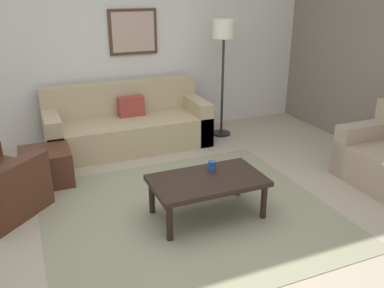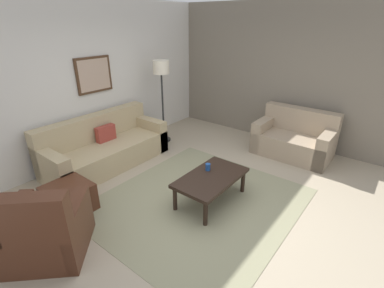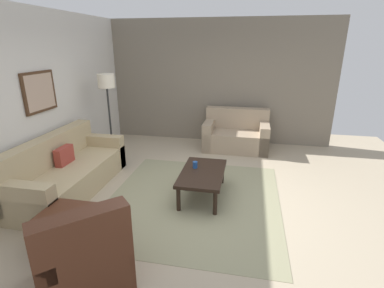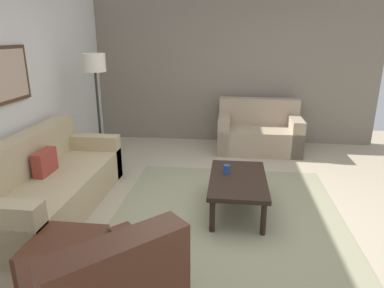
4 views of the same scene
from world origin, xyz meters
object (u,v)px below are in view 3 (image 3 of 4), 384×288
Objects in this scene: framed_artwork at (40,92)px; couch_loveseat at (236,135)px; ottoman at (67,227)px; cup at (195,165)px; armchair_leather at (82,261)px; coffee_table at (202,175)px; lamp_standing at (107,90)px; couch_main at (64,173)px.

couch_loveseat is at bearing -52.82° from framed_artwork.
ottoman is 5.33× the size of cup.
armchair_leather is at bearing -138.49° from framed_artwork.
coffee_table is (2.00, -0.82, 0.05)m from armchair_leather.
framed_artwork reaches higher than coffee_table.
armchair_leather is 10.77× the size of cup.
framed_artwork reaches higher than lamp_standing.
couch_main is at bearing 134.55° from couch_loveseat.
coffee_table is 1.58× the size of framed_artwork.
couch_loveseat is at bearing -45.45° from couch_main.
ottoman is at bearing -145.07° from couch_main.
armchair_leather reaches higher than couch_main.
armchair_leather reaches higher than couch_loveseat.
cup is 0.06× the size of lamp_standing.
cup is at bearing -88.21° from framed_artwork.
couch_loveseat is (2.55, -2.59, 0.00)m from couch_main.
couch_main is 2.22m from coffee_table.
framed_artwork is at bearing 56.52° from couch_main.
ottoman is 2.96m from lamp_standing.
framed_artwork is at bearing 91.79° from cup.
couch_main is 3.64m from couch_loveseat.
lamp_standing reaches higher than ottoman.
armchair_leather is at bearing -136.06° from ottoman.
armchair_leather is at bearing 164.41° from couch_loveseat.
couch_loveseat is 1.25× the size of armchair_leather.
framed_artwork reaches higher than couch_main.
armchair_leather is 2.02× the size of ottoman.
framed_artwork reaches higher than cup.
couch_main is at bearing 38.24° from armchair_leather.
couch_loveseat reaches higher than ottoman.
framed_artwork is at bearing 40.45° from ottoman.
ottoman is at bearing 140.36° from cup.
framed_artwork is at bearing 41.51° from armchair_leather.
lamp_standing reaches higher than couch_loveseat.
cup is 2.42m from lamp_standing.
couch_loveseat is 2.03× the size of framed_artwork.
framed_artwork is (2.04, 1.80, 1.23)m from armchair_leather.
ottoman is (-3.72, 1.78, -0.10)m from couch_loveseat.
lamp_standing is at bearing 60.65° from cup.
lamp_standing is (2.61, 0.69, 1.21)m from ottoman.
ottoman is 0.51× the size of coffee_table.
framed_artwork reaches higher than ottoman.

